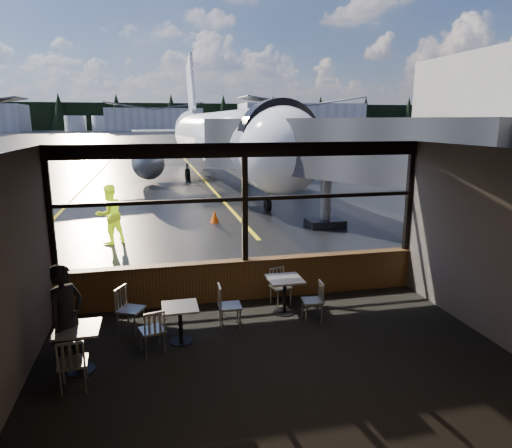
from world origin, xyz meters
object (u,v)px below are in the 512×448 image
object	(u,v)px
cone_nose	(214,216)
chair_mid_w	(131,310)
chair_near_e	(312,301)
cafe_table_left	(79,350)
chair_mid_s	(152,331)
jet_bridge	(315,172)
chair_left_s	(73,363)
passenger	(67,318)
cafe_table_near	(285,296)
airliner	(220,103)
cafe_table_mid	(181,324)
chair_near_w	(230,307)
chair_near_n	(281,287)
ground_crew	(109,214)

from	to	relation	value
cone_nose	chair_mid_w	bearing A→B (deg)	-107.12
chair_near_e	chair_mid_w	world-z (taller)	chair_mid_w
cafe_table_left	chair_mid_s	size ratio (longest dim) A/B	0.91
jet_bridge	chair_left_s	bearing A→B (deg)	-128.87
passenger	cone_nose	size ratio (longest dim) A/B	3.55
cafe_table_near	chair_mid_w	xyz separation A→B (m)	(-3.10, -0.21, 0.07)
cafe_table_near	cafe_table_left	world-z (taller)	cafe_table_near
chair_mid_w	cafe_table_left	bearing A→B (deg)	-3.51
airliner	chair_mid_s	bearing A→B (deg)	-103.70
airliner	cone_nose	bearing A→B (deg)	-101.93
passenger	chair_near_e	bearing A→B (deg)	-40.96
chair_mid_s	cafe_table_mid	bearing A→B (deg)	13.80
cafe_table_near	chair_near_e	world-z (taller)	chair_near_e
chair_near_e	chair_mid_s	world-z (taller)	chair_mid_s
chair_near_w	chair_mid_s	bearing A→B (deg)	-64.52
jet_bridge	chair_mid_w	xyz separation A→B (m)	(-6.05, -6.67, -1.76)
chair_mid_s	chair_mid_w	bearing A→B (deg)	97.80
airliner	passenger	xyz separation A→B (m)	(-5.98, -23.51, -4.23)
jet_bridge	chair_left_s	distance (m)	11.00
cafe_table_near	cone_nose	size ratio (longest dim) A/B	1.54
jet_bridge	chair_near_n	size ratio (longest dim) A/B	12.30
chair_near_n	ground_crew	bearing A→B (deg)	-71.48
chair_near_n	chair_mid_w	size ratio (longest dim) A/B	0.91
chair_left_s	ground_crew	world-z (taller)	ground_crew
jet_bridge	passenger	bearing A→B (deg)	-131.73
airliner	cafe_table_mid	bearing A→B (deg)	-102.64
airliner	cafe_table_left	bearing A→B (deg)	-106.18
chair_near_n	chair_left_s	distance (m)	4.59
chair_near_e	chair_left_s	distance (m)	4.56
airliner	jet_bridge	size ratio (longest dim) A/B	3.31
cafe_table_mid	ground_crew	size ratio (longest dim) A/B	0.36
airliner	chair_near_w	bearing A→B (deg)	-100.41
airliner	ground_crew	world-z (taller)	airliner
chair_left_s	cone_nose	world-z (taller)	chair_left_s
chair_left_s	cafe_table_mid	bearing A→B (deg)	31.88
jet_bridge	ground_crew	xyz separation A→B (m)	(-6.96, 0.25, -1.24)
chair_near_n	passenger	distance (m)	4.45
cafe_table_mid	chair_near_e	size ratio (longest dim) A/B	0.85
airliner	chair_left_s	size ratio (longest dim) A/B	38.31
ground_crew	chair_left_s	bearing A→B (deg)	52.65
chair_near_w	cafe_table_mid	bearing A→B (deg)	-67.85
cafe_table_left	chair_mid_s	xyz separation A→B (m)	(1.15, 0.36, 0.04)
chair_mid_s	ground_crew	bearing A→B (deg)	83.52
chair_near_w	passenger	distance (m)	2.95
cafe_table_near	cafe_table_left	bearing A→B (deg)	-159.15
jet_bridge	chair_near_e	xyz separation A→B (m)	(-2.52, -6.93, -1.80)
cafe_table_near	chair_left_s	size ratio (longest dim) A/B	0.88
chair_mid_w	passenger	bearing A→B (deg)	-11.21
chair_near_n	cafe_table_near	bearing A→B (deg)	70.78
airliner	chair_near_w	xyz separation A→B (m)	(-3.21, -22.62, -4.67)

